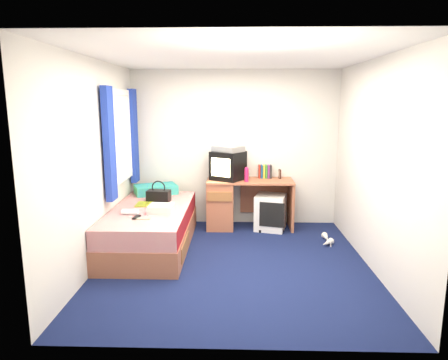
{
  "coord_description": "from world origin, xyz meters",
  "views": [
    {
      "loc": [
        0.02,
        -4.52,
        1.91
      ],
      "look_at": [
        -0.14,
        0.7,
        0.89
      ],
      "focal_mm": 32.0,
      "sensor_mm": 36.0,
      "label": 1
    }
  ],
  "objects_px": {
    "towel": "(161,209)",
    "colour_swatch_fan": "(141,219)",
    "crt_tv": "(228,166)",
    "remote_control": "(136,217)",
    "white_heels": "(327,240)",
    "bed": "(151,228)",
    "water_bottle": "(130,212)",
    "desk": "(232,202)",
    "vcr": "(228,149)",
    "picture_frame": "(280,174)",
    "handbag": "(159,195)",
    "aerosol_can": "(239,174)",
    "pillow": "(156,189)",
    "pink_water_bottle": "(246,175)",
    "storage_cube": "(270,212)",
    "magazine": "(144,204)"
  },
  "relations": [
    {
      "from": "desk",
      "to": "pink_water_bottle",
      "type": "relative_size",
      "value": 6.67
    },
    {
      "from": "towel",
      "to": "handbag",
      "type": "bearing_deg",
      "value": 103.84
    },
    {
      "from": "bed",
      "to": "picture_frame",
      "type": "distance_m",
      "value": 2.14
    },
    {
      "from": "picture_frame",
      "to": "remote_control",
      "type": "bearing_deg",
      "value": -146.08
    },
    {
      "from": "towel",
      "to": "colour_swatch_fan",
      "type": "xyz_separation_m",
      "value": [
        -0.19,
        -0.29,
        -0.04
      ]
    },
    {
      "from": "aerosol_can",
      "to": "handbag",
      "type": "distance_m",
      "value": 1.28
    },
    {
      "from": "storage_cube",
      "to": "crt_tv",
      "type": "bearing_deg",
      "value": -173.26
    },
    {
      "from": "colour_swatch_fan",
      "to": "white_heels",
      "type": "distance_m",
      "value": 2.54
    },
    {
      "from": "desk",
      "to": "crt_tv",
      "type": "xyz_separation_m",
      "value": [
        -0.06,
        -0.0,
        0.56
      ]
    },
    {
      "from": "aerosol_can",
      "to": "handbag",
      "type": "xyz_separation_m",
      "value": [
        -1.12,
        -0.58,
        -0.2
      ]
    },
    {
      "from": "handbag",
      "to": "white_heels",
      "type": "relative_size",
      "value": 0.76
    },
    {
      "from": "crt_tv",
      "to": "colour_swatch_fan",
      "type": "bearing_deg",
      "value": -93.77
    },
    {
      "from": "picture_frame",
      "to": "towel",
      "type": "bearing_deg",
      "value": -146.98
    },
    {
      "from": "pillow",
      "to": "aerosol_can",
      "type": "xyz_separation_m",
      "value": [
        1.26,
        0.1,
        0.22
      ]
    },
    {
      "from": "pink_water_bottle",
      "to": "desk",
      "type": "bearing_deg",
      "value": 144.89
    },
    {
      "from": "water_bottle",
      "to": "colour_swatch_fan",
      "type": "height_order",
      "value": "water_bottle"
    },
    {
      "from": "aerosol_can",
      "to": "pink_water_bottle",
      "type": "bearing_deg",
      "value": -59.05
    },
    {
      "from": "white_heels",
      "to": "desk",
      "type": "bearing_deg",
      "value": 152.43
    },
    {
      "from": "crt_tv",
      "to": "remote_control",
      "type": "distance_m",
      "value": 1.79
    },
    {
      "from": "water_bottle",
      "to": "white_heels",
      "type": "distance_m",
      "value": 2.67
    },
    {
      "from": "pillow",
      "to": "handbag",
      "type": "bearing_deg",
      "value": -74.05
    },
    {
      "from": "handbag",
      "to": "desk",
      "type": "bearing_deg",
      "value": 35.14
    },
    {
      "from": "pink_water_bottle",
      "to": "colour_swatch_fan",
      "type": "height_order",
      "value": "pink_water_bottle"
    },
    {
      "from": "pink_water_bottle",
      "to": "water_bottle",
      "type": "xyz_separation_m",
      "value": [
        -1.46,
        -1.08,
        -0.27
      ]
    },
    {
      "from": "handbag",
      "to": "magazine",
      "type": "xyz_separation_m",
      "value": [
        -0.16,
        -0.19,
        -0.08
      ]
    },
    {
      "from": "vcr",
      "to": "handbag",
      "type": "xyz_separation_m",
      "value": [
        -0.96,
        -0.56,
        -0.59
      ]
    },
    {
      "from": "vcr",
      "to": "pink_water_bottle",
      "type": "xyz_separation_m",
      "value": [
        0.28,
        -0.16,
        -0.37
      ]
    },
    {
      "from": "handbag",
      "to": "remote_control",
      "type": "xyz_separation_m",
      "value": [
        -0.11,
        -0.82,
        -0.08
      ]
    },
    {
      "from": "bed",
      "to": "towel",
      "type": "height_order",
      "value": "towel"
    },
    {
      "from": "crt_tv",
      "to": "pink_water_bottle",
      "type": "relative_size",
      "value": 2.95
    },
    {
      "from": "desk",
      "to": "colour_swatch_fan",
      "type": "height_order",
      "value": "desk"
    },
    {
      "from": "towel",
      "to": "colour_swatch_fan",
      "type": "distance_m",
      "value": 0.35
    },
    {
      "from": "desk",
      "to": "colour_swatch_fan",
      "type": "bearing_deg",
      "value": -126.88
    },
    {
      "from": "pink_water_bottle",
      "to": "aerosol_can",
      "type": "bearing_deg",
      "value": 120.95
    },
    {
      "from": "desk",
      "to": "towel",
      "type": "xyz_separation_m",
      "value": [
        -0.88,
        -1.13,
        0.18
      ]
    },
    {
      "from": "storage_cube",
      "to": "colour_swatch_fan",
      "type": "height_order",
      "value": "colour_swatch_fan"
    },
    {
      "from": "desk",
      "to": "vcr",
      "type": "height_order",
      "value": "vcr"
    },
    {
      "from": "pillow",
      "to": "towel",
      "type": "bearing_deg",
      "value": -75.19
    },
    {
      "from": "desk",
      "to": "bed",
      "type": "bearing_deg",
      "value": -139.53
    },
    {
      "from": "pillow",
      "to": "water_bottle",
      "type": "xyz_separation_m",
      "value": [
        -0.09,
        -1.17,
        -0.03
      ]
    },
    {
      "from": "picture_frame",
      "to": "pink_water_bottle",
      "type": "xyz_separation_m",
      "value": [
        -0.52,
        -0.28,
        0.03
      ]
    },
    {
      "from": "picture_frame",
      "to": "colour_swatch_fan",
      "type": "relative_size",
      "value": 0.64
    },
    {
      "from": "towel",
      "to": "remote_control",
      "type": "bearing_deg",
      "value": -136.17
    },
    {
      "from": "bed",
      "to": "aerosol_can",
      "type": "bearing_deg",
      "value": 38.79
    },
    {
      "from": "storage_cube",
      "to": "magazine",
      "type": "distance_m",
      "value": 1.91
    },
    {
      "from": "vcr",
      "to": "picture_frame",
      "type": "bearing_deg",
      "value": 47.65
    },
    {
      "from": "desk",
      "to": "picture_frame",
      "type": "xyz_separation_m",
      "value": [
        0.74,
        0.12,
        0.41
      ]
    },
    {
      "from": "aerosol_can",
      "to": "water_bottle",
      "type": "relative_size",
      "value": 0.8
    },
    {
      "from": "picture_frame",
      "to": "handbag",
      "type": "relative_size",
      "value": 0.42
    },
    {
      "from": "handbag",
      "to": "white_heels",
      "type": "bearing_deg",
      "value": 3.36
    }
  ]
}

